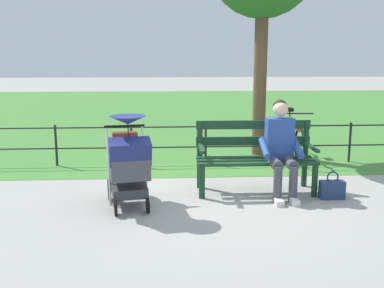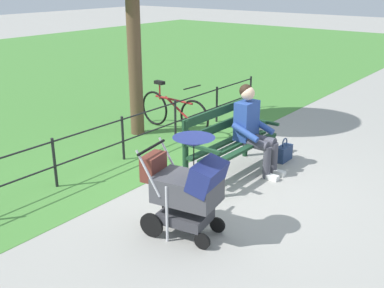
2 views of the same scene
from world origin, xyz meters
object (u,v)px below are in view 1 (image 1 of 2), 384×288
at_px(park_bench, 255,153).
at_px(handbag, 332,189).
at_px(person_on_bench, 281,146).
at_px(bicycle, 293,139).
at_px(stroller, 128,160).

bearing_deg(park_bench, handbag, 155.92).
height_order(person_on_bench, handbag, person_on_bench).
distance_m(person_on_bench, handbag, 0.87).
bearing_deg(park_bench, bicycle, -119.25).
xyz_separation_m(park_bench, stroller, (1.68, 0.60, 0.07)).
height_order(person_on_bench, bicycle, person_on_bench).
distance_m(park_bench, bicycle, 2.19).
height_order(park_bench, handbag, park_bench).
relative_size(person_on_bench, handbag, 3.45).
bearing_deg(handbag, person_on_bench, -17.20).
xyz_separation_m(handbag, bicycle, (-0.12, -2.33, 0.24)).
relative_size(person_on_bench, stroller, 1.11).
bearing_deg(park_bench, stroller, 19.65).
xyz_separation_m(person_on_bench, handbag, (-0.65, 0.20, -0.55)).
xyz_separation_m(person_on_bench, bicycle, (-0.77, -2.13, -0.31)).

